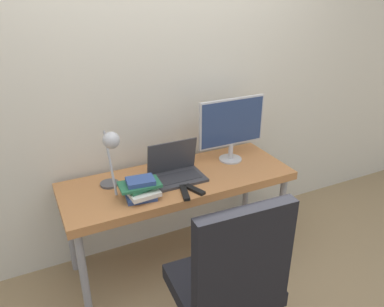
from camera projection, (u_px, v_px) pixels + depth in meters
ground_plane at (197, 283)px, 2.67m from camera, size 12.00×12.00×0.00m
wall_back at (156, 83)px, 2.67m from camera, size 8.00×0.05×2.60m
desk at (179, 186)px, 2.64m from camera, size 1.62×0.60×0.71m
laptop at (176, 171)px, 2.60m from camera, size 0.36×0.24×0.26m
monitor at (232, 125)px, 2.76m from camera, size 0.53×0.17×0.49m
desk_lamp at (111, 150)px, 2.28m from camera, size 0.12×0.29×0.45m
office_chair at (231, 278)px, 1.89m from camera, size 0.59×0.61×1.08m
book_stack at (141, 189)px, 2.36m from camera, size 0.27×0.21×0.13m
tv_remote at (185, 193)px, 2.41m from camera, size 0.08×0.18×0.02m
media_remote at (195, 190)px, 2.45m from camera, size 0.09×0.16×0.02m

